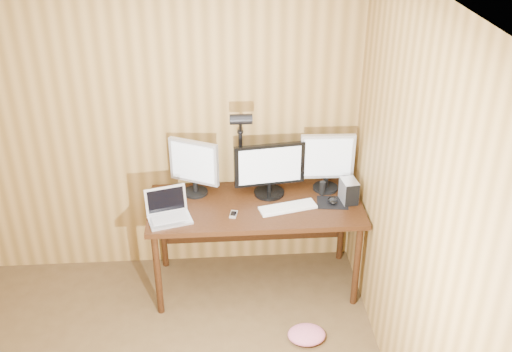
{
  "coord_description": "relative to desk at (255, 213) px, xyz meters",
  "views": [
    {
      "loc": [
        0.67,
        -2.19,
        3.11
      ],
      "look_at": [
        0.93,
        1.58,
        1.02
      ],
      "focal_mm": 42.0,
      "sensor_mm": 36.0,
      "label": 1
    }
  ],
  "objects": [
    {
      "name": "room_shell",
      "position": [
        -0.93,
        -1.7,
        0.62
      ],
      "size": [
        4.0,
        4.0,
        4.0
      ],
      "color": "#523B1F",
      "rests_on": "ground"
    },
    {
      "name": "monitor_right",
      "position": [
        0.56,
        0.12,
        0.37
      ],
      "size": [
        0.41,
        0.2,
        0.47
      ],
      "rotation": [
        0.0,
        0.0,
        -0.03
      ],
      "color": "black",
      "rests_on": "desk"
    },
    {
      "name": "phone",
      "position": [
        -0.17,
        -0.21,
        0.13
      ],
      "size": [
        0.07,
        0.11,
        0.01
      ],
      "rotation": [
        0.0,
        0.0,
        -0.21
      ],
      "color": "silver",
      "rests_on": "desk"
    },
    {
      "name": "speaker",
      "position": [
        0.52,
        0.04,
        0.18
      ],
      "size": [
        0.05,
        0.05,
        0.11
      ],
      "primitive_type": "cylinder",
      "color": "black",
      "rests_on": "desk"
    },
    {
      "name": "mousepad",
      "position": [
        0.58,
        -0.09,
        0.12
      ],
      "size": [
        0.25,
        0.21,
        0.0
      ],
      "primitive_type": "cube",
      "rotation": [
        0.0,
        0.0,
        -0.13
      ],
      "color": "black",
      "rests_on": "desk"
    },
    {
      "name": "keyboard",
      "position": [
        0.23,
        -0.15,
        0.13
      ],
      "size": [
        0.44,
        0.23,
        0.02
      ],
      "rotation": [
        0.0,
        0.0,
        0.24
      ],
      "color": "white",
      "rests_on": "desk"
    },
    {
      "name": "monitor_left",
      "position": [
        -0.45,
        0.12,
        0.36
      ],
      "size": [
        0.37,
        0.21,
        0.45
      ],
      "rotation": [
        0.0,
        0.0,
        -0.46
      ],
      "color": "black",
      "rests_on": "desk"
    },
    {
      "name": "monitor_center",
      "position": [
        0.12,
        0.07,
        0.34
      ],
      "size": [
        0.54,
        0.24,
        0.42
      ],
      "rotation": [
        0.0,
        0.0,
        0.13
      ],
      "color": "black",
      "rests_on": "desk"
    },
    {
      "name": "desk",
      "position": [
        0.0,
        0.0,
        0.0
      ],
      "size": [
        1.6,
        0.7,
        0.75
      ],
      "color": "black",
      "rests_on": "floor"
    },
    {
      "name": "hard_drive",
      "position": [
        0.7,
        -0.08,
        0.21
      ],
      "size": [
        0.13,
        0.17,
        0.18
      ],
      "rotation": [
        0.0,
        0.0,
        0.13
      ],
      "color": "silver",
      "rests_on": "desk"
    },
    {
      "name": "desk_lamp",
      "position": [
        -0.1,
        0.15,
        0.57
      ],
      "size": [
        0.16,
        0.24,
        0.72
      ],
      "rotation": [
        0.0,
        0.0,
        0.03
      ],
      "color": "black",
      "rests_on": "desk"
    },
    {
      "name": "mouse",
      "position": [
        0.58,
        -0.09,
        0.14
      ],
      "size": [
        0.1,
        0.13,
        0.04
      ],
      "primitive_type": "ellipsoid",
      "rotation": [
        0.0,
        0.0,
        -0.38
      ],
      "color": "black",
      "rests_on": "mousepad"
    },
    {
      "name": "fabric_pile",
      "position": [
        0.32,
        -0.73,
        -0.58
      ],
      "size": [
        0.33,
        0.3,
        0.09
      ],
      "primitive_type": null,
      "rotation": [
        0.0,
        0.0,
        0.32
      ],
      "color": "#CC627E",
      "rests_on": "floor"
    },
    {
      "name": "laptop",
      "position": [
        -0.64,
        -0.21,
        0.18
      ],
      "size": [
        0.35,
        0.3,
        0.22
      ],
      "rotation": [
        0.0,
        0.0,
        0.27
      ],
      "color": "silver",
      "rests_on": "desk"
    }
  ]
}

